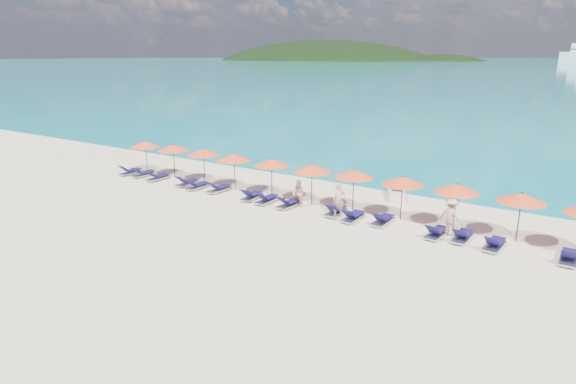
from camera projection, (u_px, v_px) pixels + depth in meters
The scene contains 33 objects.
ground at pixel (253, 231), 22.46m from camera, with size 1400.00×1400.00×0.00m, color beige.
headland_main at pixel (322, 91), 624.98m from camera, with size 374.00×242.00×126.50m.
headland_small at pixel (442, 92), 561.11m from camera, with size 162.00×126.00×85.50m.
jetski at pixel (396, 192), 27.62m from camera, with size 1.79×2.51×0.84m.
beachgoer_a at pixel (339, 200), 24.21m from camera, with size 0.65×0.43×1.79m, color tan.
beachgoer_b at pixel (298, 194), 25.87m from camera, with size 0.73×0.42×1.50m, color tan.
beachgoer_c at pixel (451, 216), 21.76m from camera, with size 1.18×0.55×1.82m, color tan.
umbrella_0 at pixel (145, 144), 33.01m from camera, with size 2.10×2.10×2.28m.
umbrella_1 at pixel (173, 148), 31.75m from camera, with size 2.10×2.10×2.28m.
umbrella_2 at pixel (203, 152), 30.35m from camera, with size 2.10×2.10×2.28m.
umbrella_3 at pixel (234, 157), 28.86m from camera, with size 2.10×2.10×2.28m.
umbrella_4 at pixel (272, 162), 27.50m from camera, with size 2.10×2.10×2.28m.
umbrella_5 at pixel (312, 168), 26.01m from camera, with size 2.10×2.10×2.28m.
umbrella_6 at pixel (354, 174), 24.91m from camera, with size 2.10×2.10×2.28m.
umbrella_7 at pixel (403, 181), 23.51m from camera, with size 2.10×2.10×2.28m.
umbrella_8 at pixel (457, 188), 22.15m from camera, with size 2.10×2.10×2.28m.
umbrella_9 at pixel (522, 198), 20.72m from camera, with size 2.10×2.10×2.28m.
lounger_0 at pixel (130, 171), 32.98m from camera, with size 0.65×1.71×0.66m.
lounger_1 at pixel (143, 173), 32.41m from camera, with size 0.69×1.73×0.66m.
lounger_2 at pixel (158, 177), 31.51m from camera, with size 0.72×1.73×0.66m.
lounger_3 at pixel (187, 182), 30.20m from camera, with size 0.65×1.71×0.66m.
lounger_4 at pixel (197, 185), 29.44m from camera, with size 0.67×1.72×0.66m.
lounger_5 at pixel (219, 188), 28.82m from camera, with size 0.79×1.75×0.66m.
lounger_6 at pixel (252, 196), 27.33m from camera, with size 0.77×1.75×0.66m.
lounger_7 at pixel (267, 199), 26.70m from camera, with size 0.64×1.71×0.66m.
lounger_8 at pixel (289, 203), 25.91m from camera, with size 0.79×1.75×0.66m.
lounger_9 at pixel (336, 211), 24.71m from camera, with size 0.68×1.72×0.66m.
lounger_10 at pixel (353, 216), 23.87m from camera, with size 0.65×1.71×0.66m.
lounger_11 at pixel (383, 220), 23.37m from camera, with size 0.67×1.72×0.66m.
lounger_12 at pixel (436, 232), 21.71m from camera, with size 0.78×1.75×0.66m.
lounger_13 at pixel (462, 236), 21.29m from camera, with size 0.66×1.72×0.66m.
lounger_14 at pixel (495, 244), 20.39m from camera, with size 0.74×1.74×0.66m.
lounger_15 at pixel (569, 257), 19.08m from camera, with size 0.63×1.70×0.66m.
Camera 1 is at (12.94, -16.71, 7.99)m, focal length 30.00 mm.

